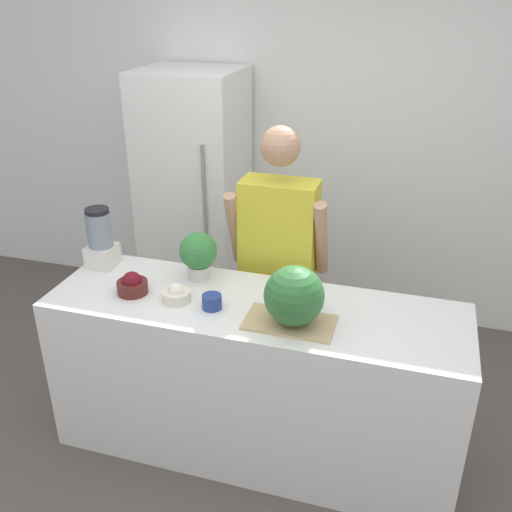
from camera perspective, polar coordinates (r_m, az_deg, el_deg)
ground_plane at (r=3.14m, az=-1.99°, el=-22.01°), size 14.00×14.00×0.00m
wall_back at (r=4.15m, az=6.57°, el=11.28°), size 8.00×0.06×2.60m
counter_island at (r=3.06m, az=-0.18°, el=-12.10°), size 2.08×0.64×0.90m
refrigerator at (r=4.17m, az=-6.11°, el=5.69°), size 0.68×0.65×1.81m
person at (r=3.29m, az=2.23°, el=-1.00°), size 0.56×0.26×1.66m
cutting_board at (r=2.66m, az=3.39°, el=-6.64°), size 0.42×0.24×0.01m
watermelon at (r=2.58m, az=3.83°, el=-3.99°), size 0.28×0.28×0.28m
bowl_cherries at (r=2.96m, az=-12.27°, el=-2.83°), size 0.16×0.16×0.12m
bowl_cream at (r=2.86m, az=-7.96°, el=-3.80°), size 0.14×0.14×0.09m
bowl_small_blue at (r=2.77m, az=-4.43°, el=-4.58°), size 0.10×0.10×0.07m
blender at (r=3.23m, az=-15.29°, el=1.64°), size 0.15×0.15×0.34m
potted_plant at (r=3.00m, az=-5.79°, el=0.27°), size 0.20×0.20×0.26m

